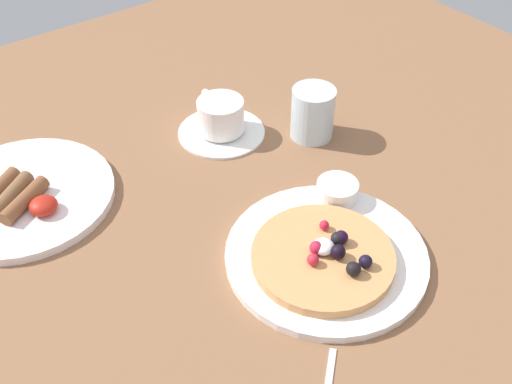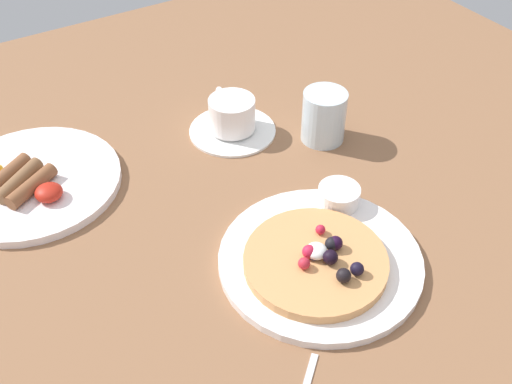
# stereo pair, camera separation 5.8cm
# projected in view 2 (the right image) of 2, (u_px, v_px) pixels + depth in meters

# --- Properties ---
(ground_plane) EXTENTS (1.61, 1.44, 0.03)m
(ground_plane) POSITION_uv_depth(u_px,v_px,m) (229.00, 244.00, 0.83)
(ground_plane) COLOR brown
(pancake_plate) EXTENTS (0.26, 0.26, 0.01)m
(pancake_plate) POSITION_uv_depth(u_px,v_px,m) (320.00, 260.00, 0.78)
(pancake_plate) COLOR white
(pancake_plate) RESTS_ON ground_plane
(pancake_with_berries) EXTENTS (0.18, 0.18, 0.03)m
(pancake_with_berries) POSITION_uv_depth(u_px,v_px,m) (317.00, 261.00, 0.76)
(pancake_with_berries) COLOR tan
(pancake_with_berries) RESTS_ON pancake_plate
(syrup_ramekin) EXTENTS (0.06, 0.06, 0.03)m
(syrup_ramekin) POSITION_uv_depth(u_px,v_px,m) (339.00, 196.00, 0.85)
(syrup_ramekin) COLOR white
(syrup_ramekin) RESTS_ON pancake_plate
(breakfast_plate) EXTENTS (0.26, 0.26, 0.01)m
(breakfast_plate) POSITION_uv_depth(u_px,v_px,m) (32.00, 182.00, 0.90)
(breakfast_plate) COLOR white
(breakfast_plate) RESTS_ON ground_plane
(fried_breakfast) EXTENTS (0.11, 0.14, 0.02)m
(fried_breakfast) POSITION_uv_depth(u_px,v_px,m) (21.00, 181.00, 0.87)
(fried_breakfast) COLOR brown
(fried_breakfast) RESTS_ON breakfast_plate
(coffee_saucer) EXTENTS (0.14, 0.14, 0.01)m
(coffee_saucer) POSITION_uv_depth(u_px,v_px,m) (232.00, 130.00, 1.00)
(coffee_saucer) COLOR white
(coffee_saucer) RESTS_ON ground_plane
(coffee_cup) EXTENTS (0.08, 0.10, 0.05)m
(coffee_cup) POSITION_uv_depth(u_px,v_px,m) (232.00, 113.00, 0.98)
(coffee_cup) COLOR white
(coffee_cup) RESTS_ON coffee_saucer
(water_glass) EXTENTS (0.07, 0.07, 0.08)m
(water_glass) POSITION_uv_depth(u_px,v_px,m) (324.00, 116.00, 0.96)
(water_glass) COLOR silver
(water_glass) RESTS_ON ground_plane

